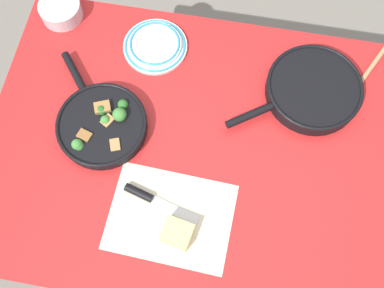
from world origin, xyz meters
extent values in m
plane|color=slate|center=(0.00, 0.00, 0.00)|extent=(14.00, 14.00, 0.00)
cube|color=red|center=(0.00, 0.00, 0.73)|extent=(1.26, 0.93, 0.03)
cylinder|color=#BCBCC1|center=(-0.57, -0.41, 0.36)|extent=(0.05, 0.05, 0.72)
cylinder|color=#BCBCC1|center=(-0.57, 0.41, 0.36)|extent=(0.05, 0.05, 0.72)
cylinder|color=#BCBCC1|center=(0.57, 0.41, 0.36)|extent=(0.05, 0.05, 0.72)
cylinder|color=black|center=(-0.28, 0.01, 0.77)|extent=(0.27, 0.27, 0.04)
torus|color=black|center=(-0.28, 0.01, 0.78)|extent=(0.27, 0.27, 0.01)
cylinder|color=black|center=(-0.41, 0.17, 0.77)|extent=(0.11, 0.13, 0.02)
cylinder|color=#205218|center=(-0.29, 0.05, 0.77)|extent=(0.01, 0.01, 0.02)
sphere|color=#286023|center=(-0.29, 0.05, 0.79)|extent=(0.03, 0.03, 0.03)
cylinder|color=#357027|center=(-0.27, 0.02, 0.77)|extent=(0.01, 0.01, 0.02)
sphere|color=#428438|center=(-0.27, 0.02, 0.78)|extent=(0.03, 0.03, 0.03)
cylinder|color=#357027|center=(-0.32, -0.07, 0.76)|extent=(0.01, 0.01, 0.02)
sphere|color=#428438|center=(-0.32, -0.07, 0.78)|extent=(0.03, 0.03, 0.03)
cylinder|color=#245B1C|center=(-0.23, 0.08, 0.77)|extent=(0.01, 0.01, 0.02)
sphere|color=#2D6B28|center=(-0.23, 0.08, 0.79)|extent=(0.03, 0.03, 0.03)
cylinder|color=#357027|center=(-0.33, -0.07, 0.77)|extent=(0.01, 0.01, 0.02)
sphere|color=#428438|center=(-0.33, -0.07, 0.79)|extent=(0.03, 0.03, 0.03)
cylinder|color=#357027|center=(-0.23, 0.04, 0.77)|extent=(0.01, 0.01, 0.02)
sphere|color=#428438|center=(-0.23, 0.04, 0.80)|extent=(0.04, 0.04, 0.04)
cube|color=#AD7F4C|center=(-0.26, 0.02, 0.77)|extent=(0.04, 0.05, 0.03)
cube|color=#9E703D|center=(-0.28, 0.06, 0.78)|extent=(0.06, 0.05, 0.04)
cube|color=olive|center=(-0.32, -0.04, 0.77)|extent=(0.05, 0.04, 0.03)
cube|color=#AD7F4C|center=(-0.22, -0.05, 0.77)|extent=(0.04, 0.05, 0.03)
cylinder|color=black|center=(0.34, 0.24, 0.77)|extent=(0.29, 0.29, 0.05)
torus|color=black|center=(0.34, 0.24, 0.79)|extent=(0.30, 0.30, 0.01)
cylinder|color=black|center=(0.16, 0.12, 0.78)|extent=(0.14, 0.11, 0.02)
cylinder|color=#EAD170|center=(0.34, 0.24, 0.77)|extent=(0.24, 0.24, 0.02)
cylinder|color=tan|center=(0.52, 0.37, 0.75)|extent=(0.15, 0.27, 0.02)
ellipsoid|color=tan|center=(0.44, 0.22, 0.76)|extent=(0.07, 0.08, 0.02)
cube|color=beige|center=(-0.02, -0.22, 0.75)|extent=(0.36, 0.27, 0.00)
cube|color=silver|center=(-0.01, -0.20, 0.75)|extent=(0.15, 0.07, 0.01)
cylinder|color=black|center=(-0.12, -0.17, 0.76)|extent=(0.09, 0.05, 0.02)
cube|color=#EFD67A|center=(0.01, -0.27, 0.77)|extent=(0.09, 0.09, 0.05)
cylinder|color=silver|center=(-0.18, 0.32, 0.75)|extent=(0.21, 0.21, 0.01)
torus|color=teal|center=(-0.18, 0.32, 0.76)|extent=(0.20, 0.20, 0.01)
cylinder|color=silver|center=(-0.18, 0.32, 0.76)|extent=(0.17, 0.17, 0.01)
torus|color=teal|center=(-0.18, 0.32, 0.77)|extent=(0.17, 0.17, 0.01)
cylinder|color=#B7B7BC|center=(-0.52, 0.39, 0.77)|extent=(0.14, 0.14, 0.05)
camera|label=1|loc=(0.08, -0.44, 1.96)|focal=40.00mm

